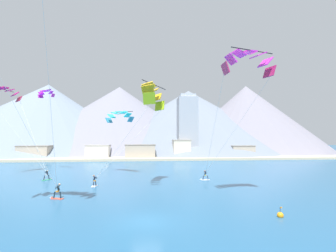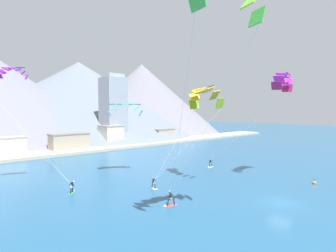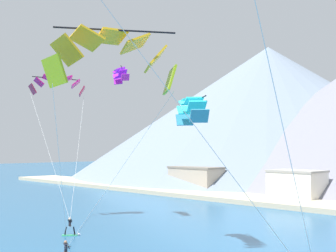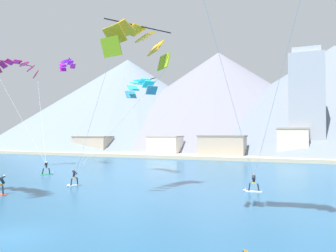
# 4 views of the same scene
# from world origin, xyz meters

# --- Properties ---
(ground_plane) EXTENTS (400.00, 400.00, 0.00)m
(ground_plane) POSITION_xyz_m (0.00, 0.00, 0.00)
(ground_plane) COLOR #23567F
(kitesurfer_near_lead) EXTENTS (1.77, 0.63, 1.69)m
(kitesurfer_near_lead) POSITION_xyz_m (9.57, 18.13, 0.48)
(kitesurfer_near_lead) COLOR white
(kitesurfer_near_lead) RESTS_ON ground
(kitesurfer_near_trail) EXTENTS (1.78, 0.85, 1.80)m
(kitesurfer_near_trail) POSITION_xyz_m (-10.60, 8.23, 0.58)
(kitesurfer_near_trail) COLOR #E54C33
(kitesurfer_near_trail) RESTS_ON ground
(kitesurfer_mid_center) EXTENTS (1.38, 1.62, 1.79)m
(kitesurfer_mid_center) POSITION_xyz_m (-16.81, 20.73, 0.56)
(kitesurfer_mid_center) COLOR #33B266
(kitesurfer_mid_center) RESTS_ON ground
(kitesurfer_far_left) EXTENTS (0.69, 1.78, 1.77)m
(kitesurfer_far_left) POSITION_xyz_m (-7.72, 14.41, 0.52)
(kitesurfer_far_left) COLOR white
(kitesurfer_far_left) RESTS_ON ground
(parafoil_kite_near_lead) EXTENTS (6.38, 14.57, 15.84)m
(parafoil_kite_near_lead) POSITION_xyz_m (11.53, 5.05, 15.94)
(parafoil_kite_near_lead) COLOR #A91F53
(parafoil_kite_far_left) EXTENTS (10.28, 7.46, 13.42)m
(parafoil_kite_far_left) POSITION_xyz_m (0.65, 12.42, 13.38)
(parafoil_kite_far_left) COLOR #93B619
(parafoil_kite_distant_high_outer) EXTENTS (3.88, 2.57, 1.78)m
(parafoil_kite_distant_high_outer) POSITION_xyz_m (-21.45, 29.82, 16.71)
(parafoil_kite_distant_high_outer) COLOR #B523AA
(parafoil_kite_distant_low_drift) EXTENTS (5.93, 4.56, 2.17)m
(parafoil_kite_distant_low_drift) POSITION_xyz_m (-5.46, 25.01, 11.54)
(parafoil_kite_distant_low_drift) COLOR teal
(race_marker_buoy) EXTENTS (0.56, 0.56, 1.02)m
(race_marker_buoy) POSITION_xyz_m (11.88, 0.05, 0.16)
(race_marker_buoy) COLOR orange
(race_marker_buoy) RESTS_ON ground
(shoreline_strip) EXTENTS (180.00, 10.00, 0.70)m
(shoreline_strip) POSITION_xyz_m (0.00, 55.52, 0.35)
(shoreline_strip) COLOR #BCAD8E
(shoreline_strip) RESTS_ON ground
(shore_building_promenade_mid) EXTENTS (7.87, 5.36, 4.76)m
(shore_building_promenade_mid) POSITION_xyz_m (-16.76, 59.75, 2.39)
(shore_building_promenade_mid) COLOR silver
(shore_building_promenade_mid) RESTS_ON ground
(shore_building_quay_east) EXTENTS (8.45, 5.38, 4.43)m
(shore_building_quay_east) POSITION_xyz_m (34.31, 59.99, 2.23)
(shore_building_quay_east) COLOR #A89E8E
(shore_building_quay_east) RESTS_ON ground
(shore_building_quay_west) EXTENTS (10.26, 4.53, 4.94)m
(shore_building_quay_west) POSITION_xyz_m (-2.32, 57.33, 2.48)
(shore_building_quay_west) COLOR #A89E8E
(shore_building_quay_west) RESTS_ON ground
(shore_building_old_town) EXTENTS (6.17, 6.29, 6.54)m
(shore_building_old_town) POSITION_xyz_m (12.01, 59.65, 3.28)
(shore_building_old_town) COLOR beige
(shore_building_old_town) RESTS_ON ground
(highrise_tower) EXTENTS (7.00, 7.00, 23.23)m
(highrise_tower) POSITION_xyz_m (14.67, 62.46, 11.41)
(highrise_tower) COLOR #999EA8
(highrise_tower) RESTS_ON ground
(mountain_peak_west_ridge) EXTENTS (114.20, 114.20, 34.71)m
(mountain_peak_west_ridge) POSITION_xyz_m (23.83, 108.78, 17.35)
(mountain_peak_west_ridge) COLOR slate
(mountain_peak_west_ridge) RESTS_ON ground
(mountain_peak_east_shoulder) EXTENTS (81.76, 81.76, 35.99)m
(mountain_peak_east_shoulder) POSITION_xyz_m (54.20, 99.01, 17.99)
(mountain_peak_east_shoulder) COLOR slate
(mountain_peak_east_shoulder) RESTS_ON ground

